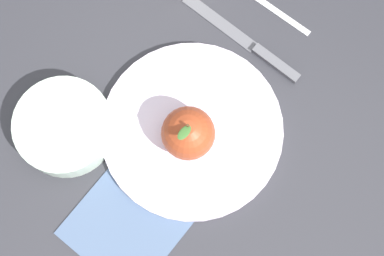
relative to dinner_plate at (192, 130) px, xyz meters
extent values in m
plane|color=#2D2D33|center=(-0.03, -0.01, -0.01)|extent=(2.40, 2.40, 0.00)
cylinder|color=silver|center=(0.00, 0.00, 0.00)|extent=(0.26, 0.26, 0.01)
torus|color=silver|center=(0.00, 0.00, 0.00)|extent=(0.26, 0.26, 0.01)
sphere|color=#9E3D1E|center=(0.02, 0.00, 0.04)|extent=(0.07, 0.07, 0.07)
cylinder|color=#4C3319|center=(0.02, 0.00, 0.08)|extent=(0.00, 0.00, 0.01)
ellipsoid|color=#386628|center=(0.03, 0.00, 0.09)|extent=(0.03, 0.02, 0.01)
cylinder|color=#B2C6B2|center=(0.08, -0.16, 0.01)|extent=(0.14, 0.14, 0.04)
torus|color=#B2C6B2|center=(0.08, -0.16, 0.03)|extent=(0.14, 0.14, 0.01)
cylinder|color=#8E9F8E|center=(0.08, -0.16, 0.03)|extent=(0.11, 0.11, 0.01)
cube|color=#59595E|center=(-0.17, -0.04, -0.01)|extent=(0.05, 0.13, 0.00)
cube|color=#59595E|center=(-0.15, 0.06, 0.00)|extent=(0.03, 0.08, 0.01)
cube|color=silver|center=(-0.22, 0.03, -0.01)|extent=(0.03, 0.12, 0.01)
cube|color=slate|center=(0.16, -0.02, -0.01)|extent=(0.16, 0.17, 0.00)
camera|label=1|loc=(0.16, 0.08, 0.78)|focal=52.98mm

